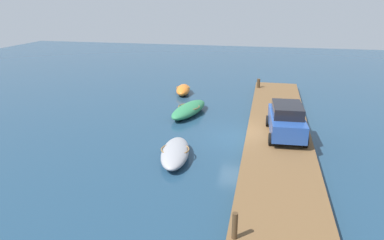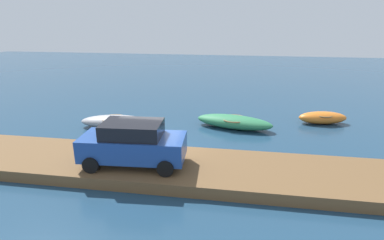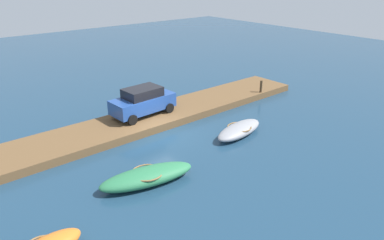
{
  "view_description": "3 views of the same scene",
  "coord_description": "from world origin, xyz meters",
  "px_view_note": "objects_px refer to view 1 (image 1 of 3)",
  "views": [
    {
      "loc": [
        -19.0,
        -1.12,
        7.68
      ],
      "look_at": [
        -0.02,
        3.01,
        0.93
      ],
      "focal_mm": 32.7,
      "sensor_mm": 36.0,
      "label": 1
    },
    {
      "loc": [
        3.91,
        -13.19,
        6.16
      ],
      "look_at": [
        1.24,
        3.41,
        0.57
      ],
      "focal_mm": 28.65,
      "sensor_mm": 36.0,
      "label": 2
    },
    {
      "loc": [
        11.04,
        16.16,
        9.18
      ],
      "look_at": [
        -0.71,
        2.02,
        1.38
      ],
      "focal_mm": 33.24,
      "sensor_mm": 36.0,
      "label": 3
    }
  ],
  "objects_px": {
    "rowboat_grey": "(175,152)",
    "mooring_post_west": "(235,226)",
    "rowboat_green": "(189,109)",
    "dinghy_orange": "(183,90)",
    "mooring_post_mid_west": "(258,83)",
    "parked_car": "(286,120)"
  },
  "relations": [
    {
      "from": "mooring_post_mid_west",
      "to": "parked_car",
      "type": "height_order",
      "value": "parked_car"
    },
    {
      "from": "rowboat_grey",
      "to": "parked_car",
      "type": "height_order",
      "value": "parked_car"
    },
    {
      "from": "rowboat_green",
      "to": "mooring_post_west",
      "type": "xyz_separation_m",
      "value": [
        -13.3,
        -4.49,
        0.55
      ]
    },
    {
      "from": "mooring_post_mid_west",
      "to": "mooring_post_west",
      "type": "bearing_deg",
      "value": 180.0
    },
    {
      "from": "dinghy_orange",
      "to": "mooring_post_west",
      "type": "xyz_separation_m",
      "value": [
        -18.66,
        -6.21,
        0.55
      ]
    },
    {
      "from": "dinghy_orange",
      "to": "mooring_post_mid_west",
      "type": "relative_size",
      "value": 4.0
    },
    {
      "from": "parked_car",
      "to": "rowboat_green",
      "type": "bearing_deg",
      "value": 55.24
    },
    {
      "from": "mooring_post_west",
      "to": "rowboat_green",
      "type": "bearing_deg",
      "value": 18.66
    },
    {
      "from": "rowboat_green",
      "to": "dinghy_orange",
      "type": "relative_size",
      "value": 1.56
    },
    {
      "from": "rowboat_green",
      "to": "rowboat_grey",
      "type": "xyz_separation_m",
      "value": [
        -7.11,
        -0.9,
        -0.03
      ]
    },
    {
      "from": "rowboat_green",
      "to": "rowboat_grey",
      "type": "bearing_deg",
      "value": -160.33
    },
    {
      "from": "rowboat_grey",
      "to": "mooring_post_west",
      "type": "relative_size",
      "value": 4.3
    },
    {
      "from": "rowboat_grey",
      "to": "mooring_post_mid_west",
      "type": "relative_size",
      "value": 5.25
    },
    {
      "from": "rowboat_grey",
      "to": "mooring_post_west",
      "type": "distance_m",
      "value": 7.18
    },
    {
      "from": "mooring_post_west",
      "to": "parked_car",
      "type": "height_order",
      "value": "parked_car"
    },
    {
      "from": "rowboat_green",
      "to": "rowboat_grey",
      "type": "height_order",
      "value": "rowboat_green"
    },
    {
      "from": "dinghy_orange",
      "to": "rowboat_grey",
      "type": "bearing_deg",
      "value": -176.16
    },
    {
      "from": "dinghy_orange",
      "to": "parked_car",
      "type": "relative_size",
      "value": 0.71
    },
    {
      "from": "rowboat_grey",
      "to": "parked_car",
      "type": "xyz_separation_m",
      "value": [
        3.23,
        -5.46,
        1.05
      ]
    },
    {
      "from": "rowboat_grey",
      "to": "dinghy_orange",
      "type": "relative_size",
      "value": 1.31
    },
    {
      "from": "rowboat_grey",
      "to": "dinghy_orange",
      "type": "distance_m",
      "value": 12.74
    },
    {
      "from": "mooring_post_west",
      "to": "parked_car",
      "type": "xyz_separation_m",
      "value": [
        9.42,
        -1.87,
        0.47
      ]
    }
  ]
}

